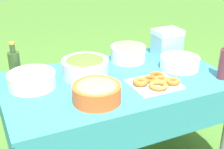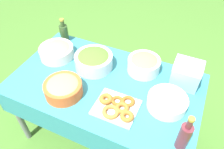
{
  "view_description": "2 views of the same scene",
  "coord_description": "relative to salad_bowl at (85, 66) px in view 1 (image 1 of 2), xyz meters",
  "views": [
    {
      "loc": [
        -0.81,
        -1.69,
        1.6
      ],
      "look_at": [
        -0.06,
        -0.07,
        0.79
      ],
      "focal_mm": 50.0,
      "sensor_mm": 36.0,
      "label": 1
    },
    {
      "loc": [
        0.54,
        -1.05,
        1.96
      ],
      "look_at": [
        0.05,
        0.02,
        0.81
      ],
      "focal_mm": 35.0,
      "sensor_mm": 36.0,
      "label": 2
    }
  ],
  "objects": [
    {
      "name": "cooler_box",
      "position": [
        0.72,
        0.11,
        0.03
      ],
      "size": [
        0.21,
        0.17,
        0.21
      ],
      "color": "#8CC6E5",
      "rests_on": "picnic_table"
    },
    {
      "name": "bread_bowl",
      "position": [
        -0.06,
        -0.36,
        -0.01
      ],
      "size": [
        0.28,
        0.28,
        0.12
      ],
      "color": "#E05B28",
      "rests_on": "picnic_table"
    },
    {
      "name": "olive_oil_bottle",
      "position": [
        -0.43,
        0.21,
        0.02
      ],
      "size": [
        0.08,
        0.08,
        0.24
      ],
      "color": "#2D4723",
      "rests_on": "picnic_table"
    },
    {
      "name": "pasta_bowl",
      "position": [
        -0.36,
        -0.01,
        -0.01
      ],
      "size": [
        0.3,
        0.3,
        0.12
      ],
      "color": "silver",
      "rests_on": "picnic_table"
    },
    {
      "name": "fruit_bowl",
      "position": [
        0.39,
        0.13,
        -0.0
      ],
      "size": [
        0.26,
        0.26,
        0.14
      ],
      "color": "silver",
      "rests_on": "picnic_table"
    },
    {
      "name": "plate_stack",
      "position": [
        0.66,
        -0.15,
        -0.03
      ],
      "size": [
        0.28,
        0.28,
        0.08
      ],
      "color": "white",
      "rests_on": "picnic_table"
    },
    {
      "name": "picnic_table",
      "position": [
        0.17,
        -0.13,
        -0.17
      ],
      "size": [
        1.48,
        0.86,
        0.72
      ],
      "color": "teal",
      "rests_on": "ground_plane"
    },
    {
      "name": "wine_bottle",
      "position": [
        0.81,
        -0.42,
        0.04
      ],
      "size": [
        0.07,
        0.07,
        0.29
      ],
      "color": "maroon",
      "rests_on": "picnic_table"
    },
    {
      "name": "donut_platter",
      "position": [
        0.35,
        -0.32,
        -0.05
      ],
      "size": [
        0.32,
        0.28,
        0.05
      ],
      "color": "silver",
      "rests_on": "picnic_table"
    },
    {
      "name": "salad_bowl",
      "position": [
        0.0,
        0.0,
        0.0
      ],
      "size": [
        0.31,
        0.31,
        0.14
      ],
      "color": "silver",
      "rests_on": "picnic_table"
    }
  ]
}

